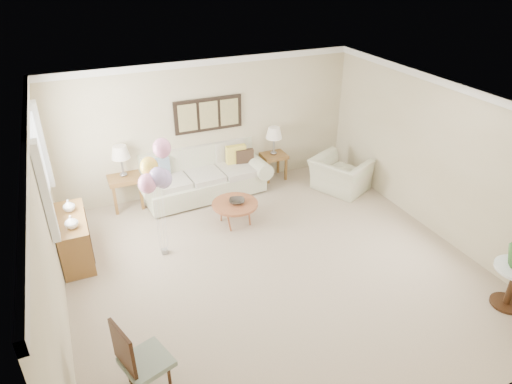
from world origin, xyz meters
TOP-DOWN VIEW (x-y plane):
  - ground_plane at (0.00, 0.00)m, footprint 6.00×6.00m
  - room_shell at (-0.11, 0.09)m, footprint 6.04×6.04m
  - wall_art_triptych at (0.00, 2.96)m, footprint 1.35×0.06m
  - sofa at (-0.26, 2.72)m, footprint 2.62×1.11m
  - end_table_left at (-1.74, 2.83)m, footprint 0.60×0.54m
  - end_table_right at (1.33, 2.80)m, footprint 0.51×0.47m
  - lamp_left at (-1.74, 2.83)m, footprint 0.34×0.34m
  - lamp_right at (1.33, 2.80)m, footprint 0.33×0.33m
  - coffee_table at (-0.07, 1.44)m, footprint 0.82×0.82m
  - decor_bowl at (-0.04, 1.43)m, footprint 0.35×0.35m
  - armchair at (2.33, 1.79)m, footprint 1.26×1.32m
  - accent_chair at (-2.30, -1.42)m, footprint 0.61×0.61m
  - credenza at (-2.76, 1.50)m, footprint 0.46×1.20m
  - vase_white at (-2.74, 1.20)m, footprint 0.25×0.25m
  - vase_sage at (-2.74, 1.73)m, footprint 0.23×0.23m
  - balloon_cluster at (-1.45, 1.04)m, footprint 0.57×0.47m

SIDE VIEW (x-z plane):
  - ground_plane at x=0.00m, z-range 0.00..0.00m
  - armchair at x=2.33m, z-range 0.00..0.67m
  - credenza at x=-2.76m, z-range 0.00..0.74m
  - sofa at x=-0.26m, z-range -0.10..0.84m
  - coffee_table at x=-0.07m, z-range 0.17..0.59m
  - decor_bowl at x=-0.04m, z-range 0.41..0.48m
  - end_table_right at x=1.33m, z-range 0.19..0.75m
  - accent_chair at x=-2.30m, z-range 0.02..1.01m
  - end_table_left at x=-1.74m, z-range 0.22..0.87m
  - vase_sage at x=-2.74m, z-range 0.74..0.93m
  - vase_white at x=-2.74m, z-range 0.74..0.94m
  - lamp_right at x=1.33m, z-range 0.71..1.30m
  - lamp_left at x=-1.74m, z-range 0.81..1.41m
  - balloon_cluster at x=-1.45m, z-range 0.51..2.46m
  - wall_art_triptych at x=0.00m, z-range 1.23..1.88m
  - room_shell at x=-0.11m, z-range 0.33..2.93m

